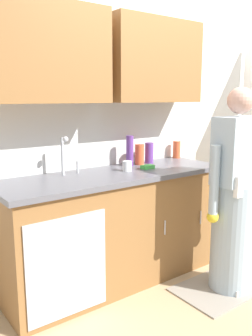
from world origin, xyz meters
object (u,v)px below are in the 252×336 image
Objects in this scene: person_at_sink at (234,207)px; bottle_water_short at (177,150)px; sponge at (148,167)px; bottle_dish_liquid at (130,151)px; sink at (76,180)px; cup_by_sink at (127,166)px; bottle_water_tall at (149,153)px; bottle_cleaner_spray at (139,154)px.

person_at_sink is 0.99m from bottle_water_short.
bottle_water_short reaches higher than sponge.
person_at_sink is at bearing -64.39° from bottle_dish_liquid.
sink is 1.26m from person_at_sink.
person_at_sink is 14.73× the size of sponge.
sink is 0.47m from cup_by_sink.
person_at_sink is 0.78m from sponge.
bottle_water_short reaches higher than cup_by_sink.
sink is 1.85× the size of bottle_dish_liquid.
bottle_water_tall reaches higher than sponge.
cup_by_sink is 0.77× the size of sponge.
sink is at bearing -169.64° from bottle_water_tall.
sponge is (-0.36, 0.65, 0.26)m from person_at_sink.
sink is 0.76m from bottle_cleaner_spray.
bottle_water_short is (0.24, 0.90, 0.33)m from person_at_sink.
bottle_water_short is at bearing 75.36° from person_at_sink.
bottle_dish_liquid is at bearing 115.61° from person_at_sink.
bottle_cleaner_spray is (0.74, 0.15, 0.11)m from sink.
bottle_water_tall is 0.12m from bottle_cleaner_spray.
sponge is (-0.59, -0.25, -0.07)m from bottle_water_short.
bottle_dish_liquid is (-0.23, -0.00, 0.04)m from bottle_water_tall.
person_at_sink is (1.03, -0.69, -0.23)m from sink.
bottle_water_short is 0.83m from cup_by_sink.
bottle_cleaner_spray reaches higher than cup_by_sink.
bottle_water_tall is 0.28m from sponge.
sponge is at bearing -132.64° from bottle_water_tall.
bottle_cleaner_spray is (0.11, 0.00, -0.04)m from bottle_dish_liquid.
bottle_water_tall is at bearing 47.36° from sponge.
bottle_water_tall is (0.85, 0.16, 0.11)m from sink.
cup_by_sink is at bearing -163.68° from bottle_water_short.
bottle_water_short is (0.41, 0.06, -0.01)m from bottle_water_tall.
sink reaches higher than bottle_water_tall.
cup_by_sink is (0.47, -0.02, 0.06)m from sink.
person_at_sink is 1.01m from bottle_dish_liquid.
bottle_cleaner_spray is at bearing 71.67° from sponge.
person_at_sink is 0.93m from bottle_water_tall.
bottle_water_short is 0.65m from sponge.
bottle_water_tall is 0.41m from bottle_water_short.
bottle_water_short is at bearing 6.47° from bottle_cleaner_spray.
sponge is (-0.18, -0.20, -0.08)m from bottle_water_tall.
cup_by_sink reaches higher than sponge.
bottle_dish_liquid reaches higher than bottle_water_tall.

